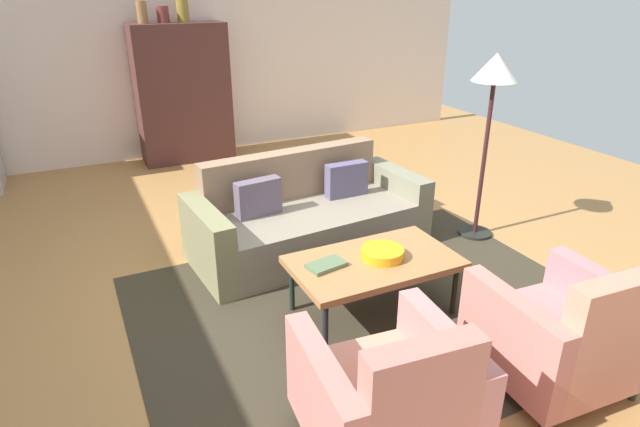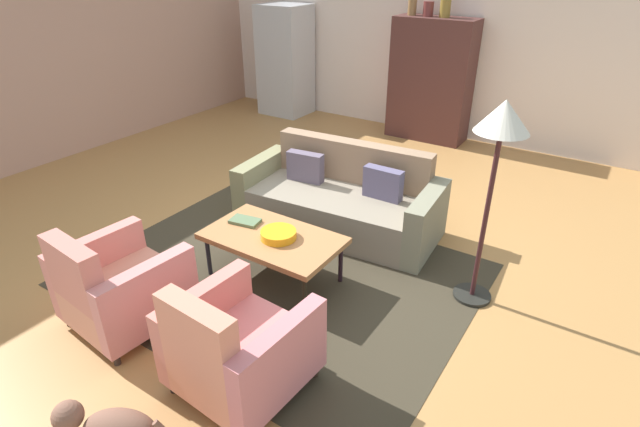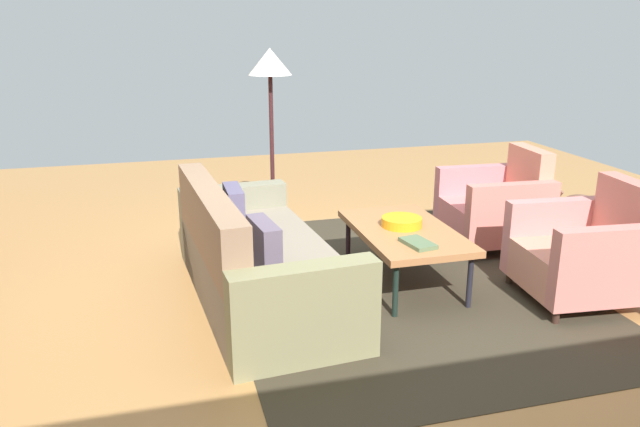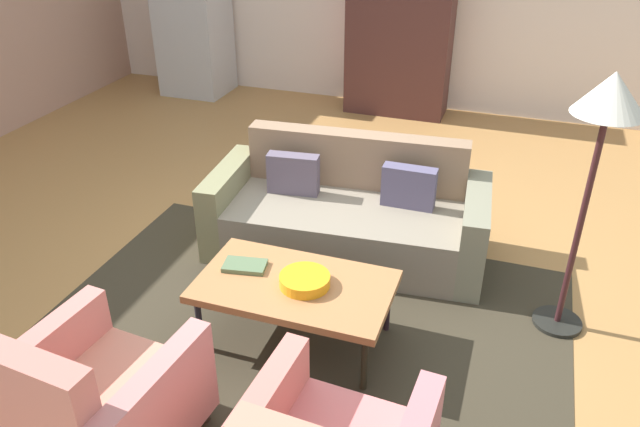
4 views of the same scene
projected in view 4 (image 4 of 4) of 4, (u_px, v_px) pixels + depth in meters
The scene contains 10 objects.
ground_plane at pixel (319, 271), 4.68m from camera, with size 10.36×10.36×0.00m, color #AB7942.
area_rug at pixel (299, 333), 4.06m from camera, with size 3.40×2.60×0.01m, color #363022.
couch at pixel (349, 214), 4.85m from camera, with size 2.17×1.06×0.86m.
coffee_table at pixel (295, 288), 3.82m from camera, with size 1.20×0.70×0.44m.
armchair_left at pixel (96, 407), 3.06m from camera, with size 0.87×0.87×0.88m.
fruit_bowl at pixel (305, 280), 3.76m from camera, with size 0.31×0.31×0.07m, color orange.
book_stack at pixel (245, 266), 3.94m from camera, with size 0.29×0.21×0.03m.
cabinet at pixel (400, 38), 7.27m from camera, with size 1.20×0.51×1.80m.
refrigerator at pixel (193, 21), 7.93m from camera, with size 0.80×0.73×1.85m.
floor_lamp at pixel (605, 120), 3.44m from camera, with size 0.40×0.40×1.72m.
Camera 4 is at (1.26, -3.64, 2.69)m, focal length 34.80 mm.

